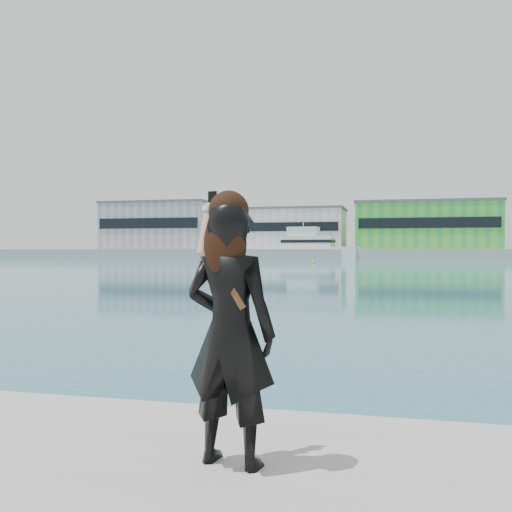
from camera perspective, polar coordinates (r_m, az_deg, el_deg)
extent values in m
cube|color=#9E9E99|center=(133.75, 13.14, 0.25)|extent=(320.00, 40.00, 2.00)
cube|color=gray|center=(143.26, -9.47, 2.90)|extent=(26.00, 16.00, 11.00)
cube|color=black|center=(135.87, -10.81, 3.24)|extent=(24.70, 0.20, 2.42)
cube|color=#59595B|center=(143.59, -9.47, 5.19)|extent=(26.52, 16.32, 0.50)
cube|color=silver|center=(133.81, 3.66, 2.63)|extent=(24.00, 15.00, 9.00)
cube|color=black|center=(126.35, 3.07, 2.94)|extent=(22.80, 0.20, 1.98)
cube|color=#59595B|center=(134.05, 3.67, 4.66)|extent=(24.48, 15.30, 0.50)
cube|color=green|center=(132.02, 16.62, 2.84)|extent=(30.00, 16.00, 10.00)
cube|color=black|center=(123.95, 16.82, 3.21)|extent=(28.50, 0.20, 2.20)
cube|color=#59595B|center=(132.31, 16.62, 5.11)|extent=(30.60, 16.32, 0.50)
cylinder|color=silver|center=(130.76, -3.80, 2.45)|extent=(0.16, 0.16, 8.00)
cube|color=red|center=(130.73, -3.55, 3.94)|extent=(1.20, 0.04, 0.80)
cylinder|color=silver|center=(126.55, 23.13, 2.45)|extent=(0.16, 0.16, 8.00)
cube|color=red|center=(126.80, 23.41, 3.98)|extent=(1.20, 0.04, 0.80)
cube|color=white|center=(118.19, 5.72, 0.32)|extent=(19.08, 7.33, 2.48)
cube|color=white|center=(118.46, 5.24, 1.47)|extent=(10.77, 5.53, 2.27)
cube|color=white|center=(118.78, 4.75, 2.47)|extent=(6.57, 4.22, 1.86)
cube|color=black|center=(118.46, 5.24, 1.47)|extent=(10.99, 5.66, 0.62)
cylinder|color=silver|center=(118.85, 4.76, 3.41)|extent=(0.17, 0.17, 2.07)
sphere|color=yellow|center=(84.85, 5.75, -0.70)|extent=(0.50, 0.50, 0.50)
imported|color=black|center=(3.65, -2.61, -7.77)|extent=(0.67, 0.50, 1.67)
sphere|color=black|center=(3.60, -2.76, 4.55)|extent=(0.26, 0.26, 0.26)
ellipsoid|color=black|center=(3.54, -3.11, 1.18)|extent=(0.28, 0.14, 0.44)
cylinder|color=tan|center=(3.80, -4.94, 2.66)|extent=(0.11, 0.21, 0.36)
cylinder|color=white|center=(3.84, -4.65, 4.80)|extent=(0.10, 0.10, 0.03)
cube|color=black|center=(3.88, -4.38, 5.58)|extent=(0.06, 0.02, 0.12)
cube|color=#4C2D14|center=(3.52, -2.78, -2.61)|extent=(0.23, 0.06, 0.34)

